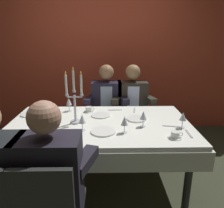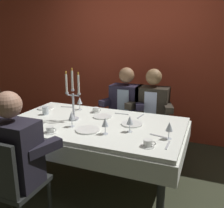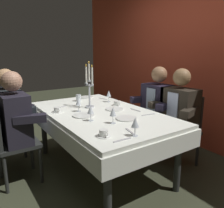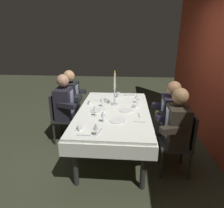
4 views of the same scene
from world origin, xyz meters
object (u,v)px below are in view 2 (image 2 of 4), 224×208
object	(u,v)px
candelabra	(73,99)
wine_glass_2	(169,127)
coffee_cup_1	(50,130)
seated_diner_1	(13,152)
dining_table	(94,133)
seated_diner_2	(126,104)
seated_diner_3	(153,106)
dinner_plate_1	(45,108)
coffee_cup_0	(96,110)
wine_glass_0	(80,101)
dinner_plate_2	(132,124)
wine_glass_1	(130,121)
dinner_plate_0	(88,130)
dinner_plate_3	(102,116)
wine_glass_4	(105,123)
wine_glass_3	(72,116)
water_tumbler_0	(45,111)
coffee_cup_2	(148,143)

from	to	relation	value
candelabra	wine_glass_2	world-z (taller)	candelabra
coffee_cup_1	seated_diner_1	size ratio (longest dim) A/B	0.11
dining_table	seated_diner_2	size ratio (longest dim) A/B	1.56
wine_glass_2	seated_diner_3	bearing A→B (deg)	110.38
dinner_plate_1	coffee_cup_0	world-z (taller)	coffee_cup_0
wine_glass_0	seated_diner_1	world-z (taller)	seated_diner_1
dinner_plate_2	wine_glass_2	xyz separation A→B (m)	(0.42, -0.24, 0.11)
candelabra	seated_diner_3	world-z (taller)	candelabra
dinner_plate_1	seated_diner_1	xyz separation A→B (m)	(0.52, -1.13, -0.01)
wine_glass_1	seated_diner_1	world-z (taller)	seated_diner_1
dinner_plate_0	coffee_cup_1	distance (m)	0.36
dining_table	dinner_plate_0	xyz separation A→B (m)	(0.04, -0.24, 0.13)
dinner_plate_3	wine_glass_4	distance (m)	0.53
dinner_plate_1	seated_diner_1	size ratio (longest dim) A/B	0.16
wine_glass_3	coffee_cup_1	xyz separation A→B (m)	(-0.11, -0.22, -0.09)
candelabra	wine_glass_4	bearing A→B (deg)	-26.95
water_tumbler_0	coffee_cup_2	size ratio (longest dim) A/B	0.72
dinner_plate_2	water_tumbler_0	distance (m)	1.07
coffee_cup_2	seated_diner_1	xyz separation A→B (m)	(-0.98, -0.51, -0.03)
wine_glass_4	candelabra	bearing A→B (deg)	153.05
wine_glass_2	coffee_cup_2	world-z (taller)	wine_glass_2
candelabra	wine_glass_0	size ratio (longest dim) A/B	3.55
wine_glass_1	water_tumbler_0	bearing A→B (deg)	172.00
dining_table	wine_glass_0	xyz separation A→B (m)	(-0.38, 0.37, 0.23)
coffee_cup_1	seated_diner_2	size ratio (longest dim) A/B	0.11
water_tumbler_0	seated_diner_3	world-z (taller)	seated_diner_3
wine_glass_1	seated_diner_2	size ratio (longest dim) A/B	0.13
dinner_plate_3	coffee_cup_0	distance (m)	0.21
dinner_plate_2	wine_glass_0	size ratio (longest dim) A/B	1.38
coffee_cup_2	wine_glass_2	bearing A→B (deg)	58.92
wine_glass_4	seated_diner_3	size ratio (longest dim) A/B	0.13
wine_glass_1	coffee_cup_1	xyz separation A→B (m)	(-0.71, -0.31, -0.09)
dinner_plate_3	seated_diner_2	xyz separation A→B (m)	(0.06, 0.68, -0.01)
wine_glass_0	wine_glass_3	bearing A→B (deg)	-68.46
wine_glass_2	seated_diner_3	size ratio (longest dim) A/B	0.13
dining_table	seated_diner_2	world-z (taller)	seated_diner_2
coffee_cup_2	coffee_cup_0	bearing A→B (deg)	139.19
wine_glass_1	wine_glass_2	distance (m)	0.38
wine_glass_4	coffee_cup_1	distance (m)	0.54
candelabra	wine_glass_1	distance (m)	0.71
dinner_plate_2	wine_glass_1	xyz separation A→B (m)	(0.04, -0.20, 0.11)
candelabra	wine_glass_0	world-z (taller)	candelabra
wine_glass_2	seated_diner_2	size ratio (longest dim) A/B	0.13
coffee_cup_1	wine_glass_3	bearing A→B (deg)	63.95
dinner_plate_3	wine_glass_1	world-z (taller)	wine_glass_1
dinner_plate_2	wine_glass_2	bearing A→B (deg)	-29.29
dinner_plate_2	seated_diner_2	world-z (taller)	seated_diner_2
wine_glass_1	coffee_cup_2	size ratio (longest dim) A/B	1.24
dinner_plate_1	water_tumbler_0	bearing A→B (deg)	-52.41
wine_glass_0	candelabra	bearing A→B (deg)	-70.88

